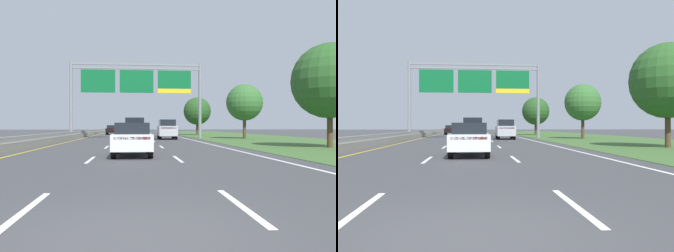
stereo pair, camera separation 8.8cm
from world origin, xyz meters
The scene contains 12 objects.
ground_plane centered at (0.00, 35.00, 0.00)m, with size 220.00×220.00×0.00m, color #3D3D3F.
lane_striping centered at (0.00, 34.54, 0.00)m, with size 11.96×106.00×0.01m.
grass_verge_right centered at (13.95, 35.00, 0.01)m, with size 14.00×110.00×0.02m, color #3D602D.
median_barrier_concrete centered at (-6.60, 35.00, 0.35)m, with size 0.60×110.00×0.85m.
overhead_sign_gantry centered at (0.30, 36.09, 6.18)m, with size 15.06×0.42×8.71m.
pickup_truck_navy centered at (0.06, 27.91, 1.07)m, with size 2.10×5.44×2.20m.
car_black_left_lane_sedan centered at (-3.65, 55.61, 0.82)m, with size 1.85×4.41×1.57m.
car_silver_right_lane_suv centered at (3.56, 33.74, 1.10)m, with size 1.96×4.73×2.11m.
car_white_centre_lane_sedan centered at (-0.11, 12.40, 0.82)m, with size 1.82×4.40×1.57m.
roadside_tree_near centered at (12.72, 17.41, 4.38)m, with size 4.93×4.93×6.85m.
roadside_tree_mid centered at (12.25, 33.89, 4.04)m, with size 4.06×4.06×6.08m.
roadside_tree_far centered at (10.05, 51.33, 3.81)m, with size 4.38×4.38×6.01m.
Camera 2 is at (0.04, -4.68, 1.41)m, focal length 38.06 mm.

